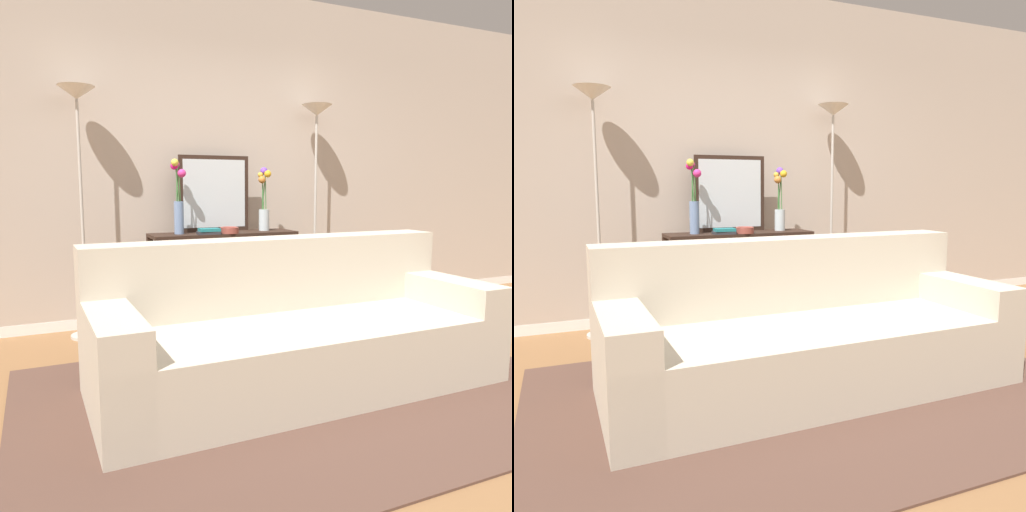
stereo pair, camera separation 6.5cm
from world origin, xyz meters
TOP-DOWN VIEW (x-y plane):
  - ground_plane at (0.00, 0.00)m, footprint 16.00×16.00m
  - back_wall at (0.00, 2.22)m, footprint 12.00×0.15m
  - area_rug at (-0.18, 0.21)m, footprint 3.24×2.14m
  - couch at (-0.18, 0.37)m, footprint 2.45×0.99m
  - console_table at (-0.10, 1.83)m, footprint 1.28×0.36m
  - floor_lamp_left at (-1.25, 1.91)m, footprint 0.28×0.28m
  - floor_lamp_right at (0.86, 1.91)m, footprint 0.28×0.28m
  - wall_mirror at (-0.13, 1.97)m, footprint 0.64×0.02m
  - vase_tall_flowers at (-0.49, 1.83)m, footprint 0.12×0.11m
  - vase_short_flowers at (0.30, 1.85)m, footprint 0.12×0.12m
  - fruit_bowl at (-0.09, 1.72)m, footprint 0.16×0.16m
  - book_stack at (-0.27, 1.71)m, footprint 0.20×0.14m
  - book_row_under_console at (-0.48, 1.83)m, footprint 0.30×0.18m

SIDE VIEW (x-z plane):
  - ground_plane at x=0.00m, z-range -0.02..0.00m
  - area_rug at x=-0.18m, z-range 0.00..0.01m
  - book_row_under_console at x=-0.48m, z-range -0.01..0.12m
  - couch at x=-0.18m, z-range -0.13..0.75m
  - console_table at x=-0.10m, z-range 0.15..0.97m
  - book_stack at x=-0.27m, z-range 0.81..0.86m
  - fruit_bowl at x=-0.09m, z-range 0.81..0.87m
  - vase_short_flowers at x=0.30m, z-range 0.77..1.33m
  - vase_tall_flowers at x=-0.49m, z-range 0.79..1.40m
  - wall_mirror at x=-0.13m, z-range 0.81..1.48m
  - back_wall at x=0.00m, z-range 0.00..2.95m
  - floor_lamp_right at x=0.86m, z-range 0.56..2.52m
  - floor_lamp_left at x=-1.25m, z-range 0.56..2.52m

